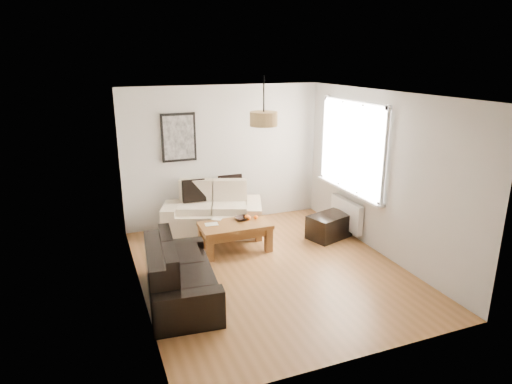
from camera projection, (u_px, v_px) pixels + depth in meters
name	position (u px, v px, depth m)	size (l,w,h in m)	color
floor	(270.00, 269.00, 6.71)	(4.50, 4.50, 0.00)	brown
ceiling	(272.00, 94.00, 5.95)	(3.80, 4.50, 0.00)	white
wall_back	(224.00, 155.00, 8.34)	(3.80, 0.04, 2.60)	silver
wall_front	(362.00, 247.00, 4.33)	(3.80, 0.04, 2.60)	silver
wall_left	(135.00, 202.00, 5.67)	(0.04, 4.50, 2.60)	silver
wall_right	(382.00, 174.00, 6.99)	(0.04, 4.50, 2.60)	silver
window_bay	(353.00, 147.00, 7.60)	(0.14, 1.90, 1.60)	white
radiator	(346.00, 214.00, 7.95)	(0.10, 0.90, 0.52)	white
poster	(179.00, 138.00, 7.90)	(0.62, 0.04, 0.87)	black
pendant_shade	(264.00, 119.00, 6.33)	(0.40, 0.40, 0.20)	tan
loveseat_cream	(213.00, 209.00, 8.04)	(1.75, 0.96, 0.87)	beige
sofa_leather	(180.00, 272.00, 5.81)	(1.73, 0.84, 0.75)	black
coffee_table	(235.00, 237.00, 7.30)	(1.14, 0.62, 0.47)	brown
ottoman	(329.00, 226.00, 7.83)	(0.74, 0.47, 0.42)	black
cushion_left	(194.00, 191.00, 8.03)	(0.41, 0.13, 0.41)	black
cushion_right	(231.00, 186.00, 8.28)	(0.43, 0.13, 0.43)	black
fruit_bowl	(242.00, 218.00, 7.40)	(0.23, 0.23, 0.06)	black
orange_a	(248.00, 218.00, 7.38)	(0.08, 0.08, 0.08)	#DC5712
orange_b	(256.00, 217.00, 7.41)	(0.07, 0.07, 0.07)	orange
orange_c	(247.00, 217.00, 7.42)	(0.09, 0.09, 0.09)	orange
papers	(211.00, 224.00, 7.21)	(0.21, 0.15, 0.01)	silver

